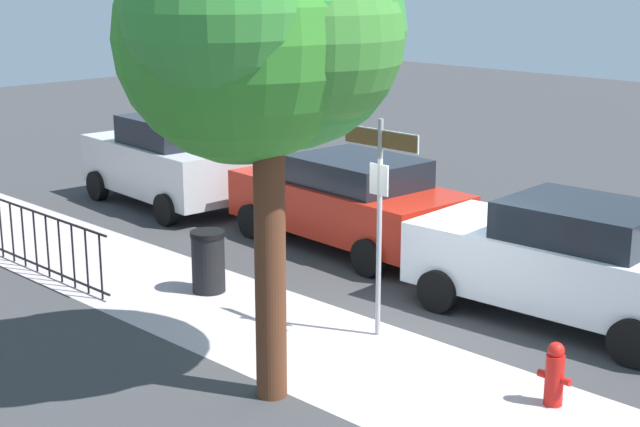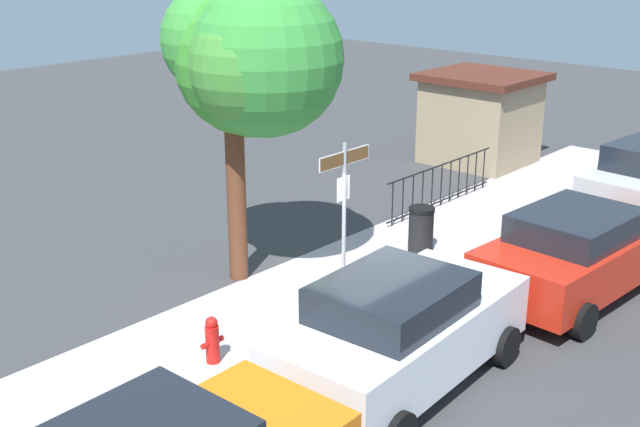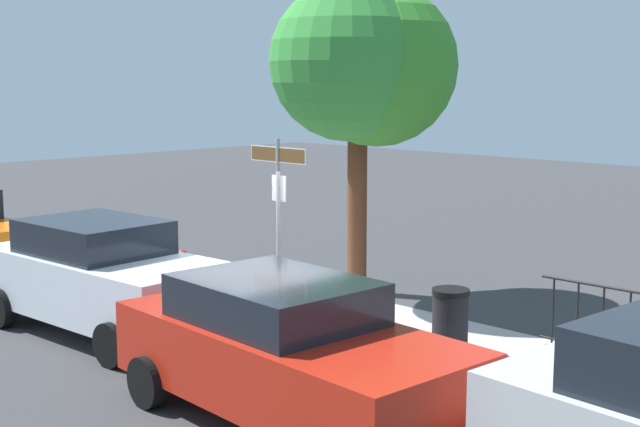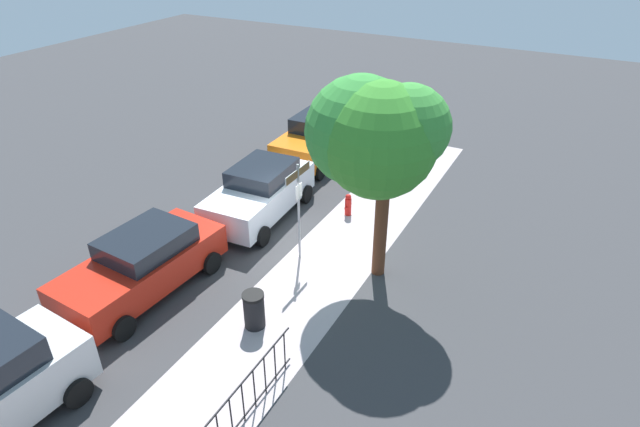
% 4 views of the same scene
% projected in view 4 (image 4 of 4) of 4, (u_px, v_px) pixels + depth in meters
% --- Properties ---
extents(ground_plane, '(60.00, 60.00, 0.00)m').
position_uv_depth(ground_plane, '(293.00, 249.00, 16.06)').
color(ground_plane, '#38383A').
extents(sidewalk_strip, '(24.00, 2.60, 0.00)m').
position_uv_depth(sidewalk_strip, '(297.00, 299.00, 14.00)').
color(sidewalk_strip, '#B0A2A5').
rests_on(sidewalk_strip, ground_plane).
extents(street_sign, '(1.29, 0.07, 3.03)m').
position_uv_depth(street_sign, '(298.00, 194.00, 14.62)').
color(street_sign, '#9EA0A5').
rests_on(street_sign, ground_plane).
extents(shade_tree, '(3.07, 3.56, 5.66)m').
position_uv_depth(shade_tree, '(375.00, 134.00, 12.76)').
color(shade_tree, '#58301D').
rests_on(shade_tree, ground_plane).
extents(car_orange, '(4.39, 2.16, 1.89)m').
position_uv_depth(car_orange, '(316.00, 138.00, 21.18)').
color(car_orange, orange).
rests_on(car_orange, ground_plane).
extents(car_white, '(4.52, 2.32, 1.77)m').
position_uv_depth(car_white, '(260.00, 191.00, 17.35)').
color(car_white, white).
rests_on(car_white, ground_plane).
extents(car_red, '(4.71, 2.38, 1.68)m').
position_uv_depth(car_red, '(143.00, 263.00, 13.93)').
color(car_red, red).
rests_on(car_red, ground_plane).
extents(iron_fence, '(4.35, 0.04, 1.07)m').
position_uv_depth(iron_fence, '(231.00, 416.00, 10.11)').
color(iron_fence, black).
rests_on(iron_fence, ground_plane).
extents(fire_hydrant, '(0.42, 0.22, 0.78)m').
position_uv_depth(fire_hydrant, '(348.00, 205.00, 17.63)').
color(fire_hydrant, red).
rests_on(fire_hydrant, ground_plane).
extents(trash_bin, '(0.55, 0.55, 0.98)m').
position_uv_depth(trash_bin, '(254.00, 310.00, 12.87)').
color(trash_bin, black).
rests_on(trash_bin, ground_plane).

